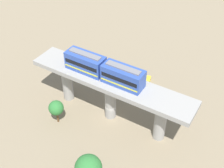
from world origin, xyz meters
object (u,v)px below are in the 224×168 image
at_px(train, 104,69).
at_px(tree_near_viaduct, 88,168).
at_px(parked_car_yellow, 140,78).
at_px(parked_car_blue, 97,73).
at_px(tree_mid_lot, 56,108).

height_order(train, tree_near_viaduct, train).
bearing_deg(parked_car_yellow, train, 161.30).
bearing_deg(train, tree_near_viaduct, -156.35).
height_order(train, parked_car_blue, train).
height_order(parked_car_yellow, tree_near_viaduct, tree_near_viaduct).
xyz_separation_m(train, parked_car_yellow, (11.34, -1.03, -8.95)).
distance_m(train, parked_car_yellow, 14.48).
bearing_deg(parked_car_blue, train, -126.48).
bearing_deg(parked_car_blue, tree_mid_lot, -162.17).
relative_size(parked_car_yellow, tree_mid_lot, 1.01).
relative_size(parked_car_blue, tree_near_viaduct, 0.84).
height_order(tree_near_viaduct, tree_mid_lot, tree_near_viaduct).
height_order(train, tree_mid_lot, train).
distance_m(parked_car_yellow, parked_car_blue, 8.67).
distance_m(train, tree_near_viaduct, 15.22).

